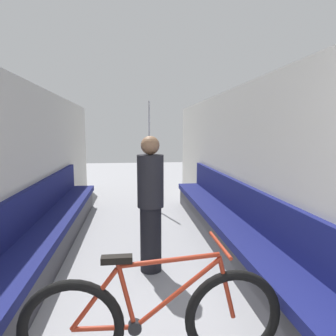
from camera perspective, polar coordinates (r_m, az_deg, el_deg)
wall_left at (r=4.09m, az=-26.22°, el=-0.53°), size 0.10×9.97×2.26m
wall_right at (r=4.17m, az=15.21°, el=0.08°), size 0.10×9.97×2.26m
bench_seat_row_left at (r=4.11m, az=-22.48°, el=-12.24°), size 0.48×5.58×0.92m
bench_seat_row_right at (r=4.18m, az=11.93°, el=-11.55°), size 0.48×5.58×0.92m
bicycle at (r=2.25m, az=-2.53°, el=-27.04°), size 1.77×0.46×0.88m
grab_pole_near at (r=6.37m, az=-3.57°, el=2.28°), size 0.08×0.08×2.24m
passenger_standing at (r=3.44m, az=-3.34°, el=-6.63°), size 0.30×0.30×1.57m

